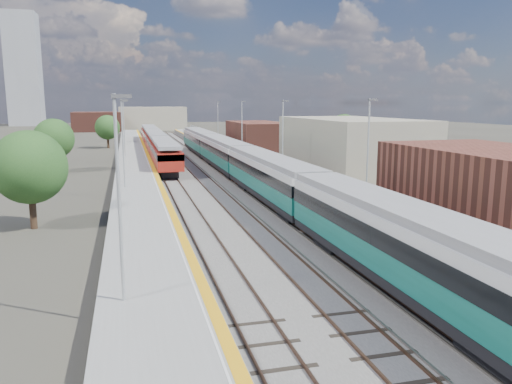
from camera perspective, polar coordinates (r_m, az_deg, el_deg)
name	(u,v)px	position (r m, az deg, el deg)	size (l,w,h in m)	color
ground	(211,171)	(61.41, -5.12, 2.43)	(320.00, 320.00, 0.00)	#47443A
ballast_bed	(191,169)	(63.54, -7.49, 2.67)	(10.50, 155.00, 0.06)	#565451
tracks	(194,166)	(65.26, -7.15, 2.94)	(8.96, 160.00, 0.17)	#4C3323
platform_right	(248,163)	(64.80, -0.87, 3.35)	(4.70, 155.00, 8.52)	slate
platform_left	(135,166)	(63.02, -13.65, 2.86)	(4.30, 155.00, 8.52)	slate
buildings	(95,94)	(148.91, -17.95, 10.62)	(72.00, 185.50, 40.00)	brown
green_train	(243,162)	(50.90, -1.50, 3.47)	(2.95, 82.13, 3.25)	black
red_train	(155,142)	(81.35, -11.42, 5.65)	(2.82, 57.28, 3.56)	black
tree_a	(29,167)	(35.49, -24.47, 2.58)	(4.79, 4.79, 6.50)	#382619
tree_b	(54,139)	(63.97, -22.11, 5.67)	(4.72, 4.72, 6.40)	#382619
tree_c	(107,127)	(95.62, -16.62, 7.09)	(4.46, 4.46, 6.04)	#382619
tree_d	(344,129)	(81.43, 10.01, 7.09)	(4.78, 4.78, 6.47)	#382619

